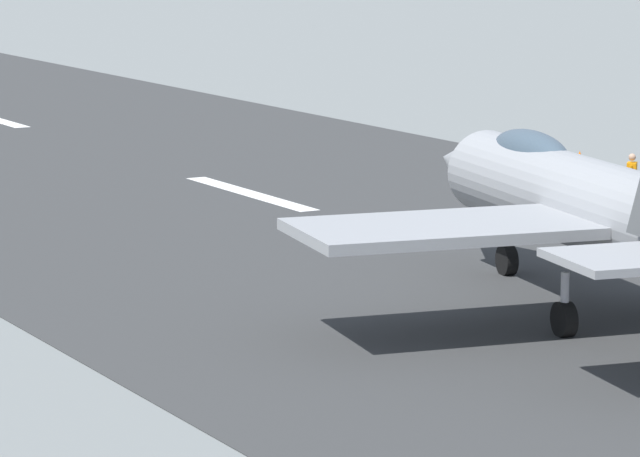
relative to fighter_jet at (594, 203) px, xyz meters
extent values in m
cube|color=white|center=(19.35, -1.32, -2.48)|extent=(8.00, 0.70, 0.00)
cylinder|color=#929599|center=(-0.10, 0.02, -0.07)|extent=(12.28, 4.28, 2.06)
cone|color=#929599|center=(7.22, -1.37, -0.07)|extent=(3.07, 2.24, 1.75)
ellipsoid|color=#3F5160|center=(3.26, -0.62, 0.70)|extent=(3.74, 1.75, 1.10)
cube|color=#929599|center=(-0.32, 4.23, -0.17)|extent=(4.48, 6.66, 0.24)
cube|color=#929599|center=(-5.75, 3.53, 0.03)|extent=(2.88, 3.20, 0.16)
cylinder|color=silver|center=(4.48, -0.85, -1.80)|extent=(0.18, 0.18, 1.40)
cylinder|color=black|center=(4.48, -0.85, -2.12)|extent=(0.80, 0.44, 0.76)
cylinder|color=silver|center=(-1.57, 1.93, -1.80)|extent=(0.18, 0.18, 1.40)
cylinder|color=black|center=(-1.57, 1.93, -2.12)|extent=(0.80, 0.44, 0.76)
cube|color=#1E2338|center=(11.21, -10.14, -2.06)|extent=(0.24, 0.36, 0.88)
cube|color=orange|center=(11.21, -10.14, -1.40)|extent=(0.51, 0.51, 0.60)
sphere|color=tan|center=(11.21, -10.14, -0.94)|extent=(0.22, 0.22, 0.22)
cylinder|color=orange|center=(11.42, -10.35, -1.44)|extent=(0.10, 0.10, 0.57)
cylinder|color=orange|center=(10.99, -9.93, -1.44)|extent=(0.10, 0.10, 0.57)
cone|color=orange|center=(19.37, -14.42, -2.22)|extent=(0.44, 0.44, 0.55)
camera|label=1|loc=(-31.82, 24.80, 6.35)|focal=102.51mm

